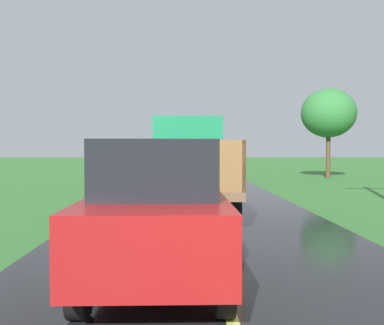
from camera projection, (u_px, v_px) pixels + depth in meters
The scene contains 4 objects.
banana_truck_near at pixel (188, 163), 12.81m from camera, with size 2.38×5.82×2.80m.
banana_truck_far at pixel (189, 156), 25.94m from camera, with size 2.38×5.81×2.80m.
roadside_tree_near_left at pixel (329, 113), 28.18m from camera, with size 3.51×3.51×5.81m.
following_car at pixel (158, 210), 5.83m from camera, with size 1.74×4.10×1.92m.
Camera 1 is at (-0.54, -2.41, 1.88)m, focal length 40.72 mm.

